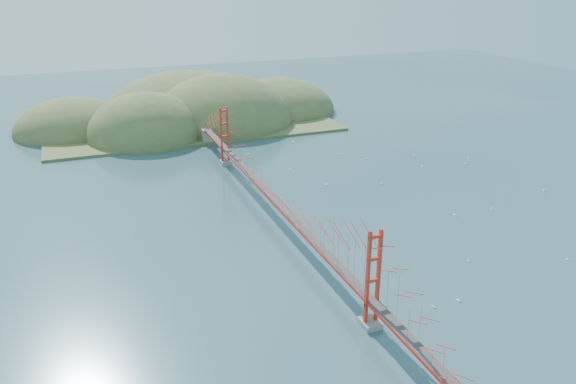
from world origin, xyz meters
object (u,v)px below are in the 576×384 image
object	(u,v)px
bridge	(276,179)
sailboat_1	(381,183)
sailboat_2	(567,259)
sailboat_0	(468,260)

from	to	relation	value
bridge	sailboat_1	size ratio (longest dim) A/B	132.40
bridge	sailboat_1	world-z (taller)	bridge
sailboat_1	sailboat_2	size ratio (longest dim) A/B	1.27
bridge	sailboat_1	distance (m)	26.06
sailboat_1	sailboat_2	xyz separation A→B (m)	(8.73, -34.76, -0.02)
bridge	sailboat_0	bearing A→B (deg)	-47.98
sailboat_2	sailboat_0	bearing A→B (deg)	160.40
sailboat_0	sailboat_2	size ratio (longest dim) A/B	1.02
bridge	sailboat_2	xyz separation A→B (m)	(32.44, -26.40, -6.87)
bridge	sailboat_0	xyz separation A→B (m)	(19.70, -21.86, -6.87)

